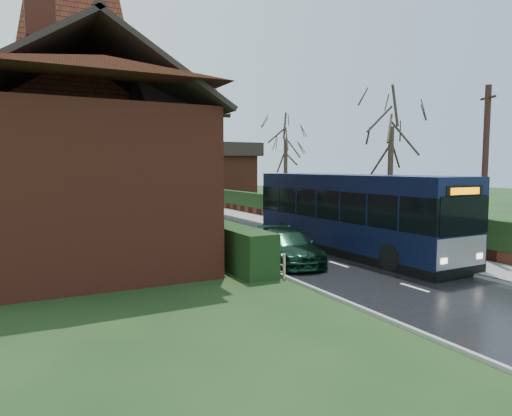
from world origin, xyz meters
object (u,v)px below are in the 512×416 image
brick_house (85,157)px  car_green (288,247)px  bus (352,214)px  bus_stop_sign (311,205)px  telegraph_pole (485,173)px  car_silver (195,221)px

brick_house → car_green: bearing=-37.6°
brick_house → bus: (10.94, -4.82, -2.60)m
bus_stop_sign → telegraph_pole: telegraph_pole is taller
brick_house → car_silver: bearing=32.6°
car_green → telegraph_pole: bearing=-13.4°
brick_house → bus_stop_sign: size_ratio=5.76×
brick_house → telegraph_pole: 17.04m
bus → car_silver: bearing=114.8°
car_green → car_silver: bearing=104.8°
car_silver → telegraph_pole: telegraph_pole is taller
car_silver → bus_stop_sign: (6.22, -2.95, 0.93)m
bus_stop_sign → telegraph_pole: (1.80, -10.09, 2.00)m
brick_house → car_green: 9.74m
bus → brick_house: bearing=154.9°
car_green → bus_stop_sign: bus_stop_sign is taller
car_silver → brick_house: bearing=-134.0°
brick_house → bus: 12.23m
bus → bus_stop_sign: (1.80, 6.04, -0.11)m
bus → telegraph_pole: bearing=-49.7°
bus → car_green: size_ratio=2.58×
bus → telegraph_pole: size_ratio=1.64×
bus → car_green: (-3.80, -0.67, -1.11)m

